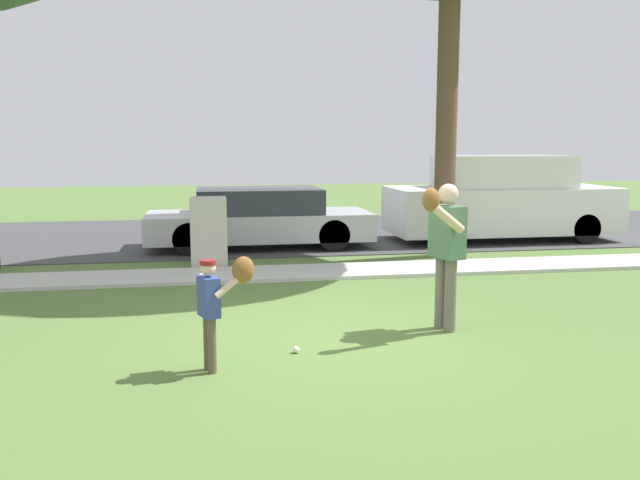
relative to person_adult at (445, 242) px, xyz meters
The scene contains 9 objects.
ground_plane 3.90m from the person_adult, 110.13° to the left, with size 48.00×48.00×0.00m, color #567538.
sidewalk_strip 3.99m from the person_adult, 109.62° to the left, with size 36.00×1.20×0.06m, color beige.
road_surface 8.79m from the person_adult, 98.52° to the left, with size 36.00×6.80×0.02m, color #424244.
person_adult is the anchor object (origin of this frame).
person_child 2.82m from the person_adult, 159.80° to the right, with size 0.57×0.37×1.12m.
baseball 2.15m from the person_adult, 163.27° to the right, with size 0.07×0.07×0.07m, color white.
utility_cabinet 5.33m from the person_adult, 120.03° to the left, with size 0.63×0.58×1.23m, color beige.
parked_sedan_silver 6.78m from the person_adult, 103.70° to the left, with size 4.60×1.80×1.23m.
parked_van_white 7.75m from the person_adult, 60.41° to the left, with size 5.00×1.95×1.88m.
Camera 1 is at (-1.42, -7.25, 2.19)m, focal length 37.46 mm.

